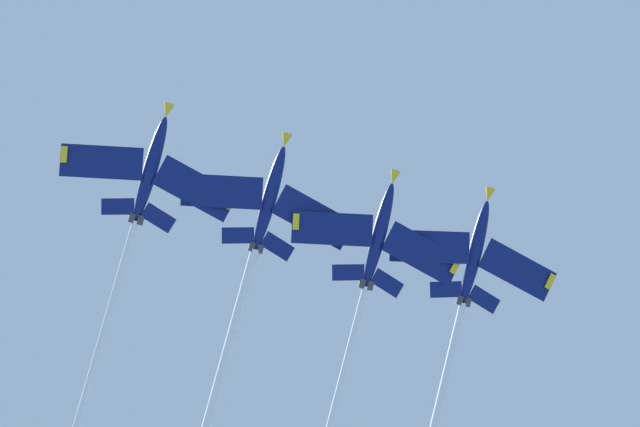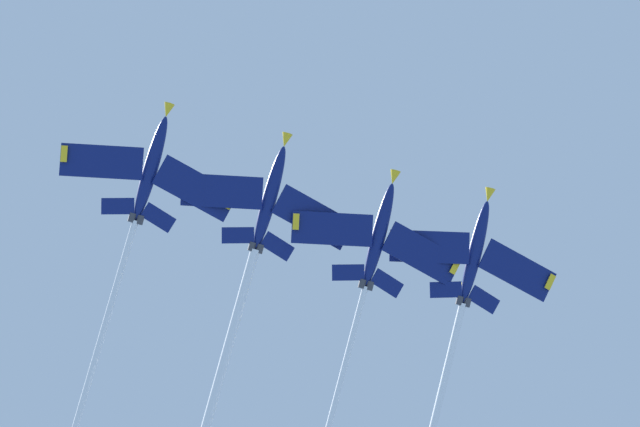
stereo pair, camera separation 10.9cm
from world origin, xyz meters
TOP-DOWN VIEW (x-y plane):
  - jet_far_left at (9.28, 37.34)m, footprint 40.10×33.50m
  - jet_inner_left at (4.25, 26.86)m, footprint 38.06×31.28m
  - jet_centre at (-7.34, 19.33)m, footprint 40.00×32.58m
  - jet_inner_right at (-11.43, 5.65)m, footprint 37.62×30.70m

SIDE VIEW (x-z plane):
  - jet_centre at x=-7.34m, z-range 94.17..121.06m
  - jet_far_left at x=9.28m, z-range 94.35..122.31m
  - jet_inner_left at x=4.25m, z-range 95.51..122.51m
  - jet_inner_right at x=-11.43m, z-range 97.30..123.05m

